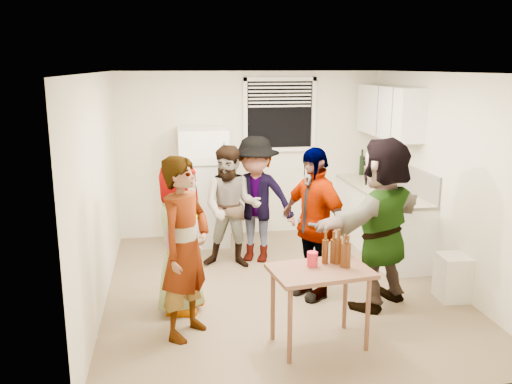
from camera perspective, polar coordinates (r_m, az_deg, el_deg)
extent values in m
cube|color=white|center=(7.95, -5.55, 0.57)|extent=(0.70, 0.70, 1.70)
cube|color=white|center=(7.91, 12.93, -2.91)|extent=(0.60, 2.20, 0.86)
cube|color=beige|center=(7.80, 13.10, 0.26)|extent=(0.64, 2.22, 0.04)
cube|color=#ACA69D|center=(7.87, 15.09, 1.76)|extent=(0.03, 2.20, 0.36)
cube|color=white|center=(7.88, 13.83, 8.23)|extent=(0.34, 1.60, 0.70)
cylinder|color=white|center=(7.79, 12.96, 0.41)|extent=(0.13, 0.13, 0.28)
cylinder|color=black|center=(8.68, 11.02, 1.79)|extent=(0.08, 0.08, 0.30)
cylinder|color=#47230C|center=(7.37, 13.67, -0.36)|extent=(0.05, 0.05, 0.21)
cylinder|color=#1B0FCE|center=(6.98, 14.22, -1.14)|extent=(0.10, 0.10, 0.13)
cube|color=yellow|center=(8.42, 12.93, 1.83)|extent=(0.02, 0.17, 0.14)
cube|color=silver|center=(6.54, 20.11, -8.49)|extent=(0.37, 0.37, 0.51)
cylinder|color=#47230C|center=(5.19, 8.61, -7.45)|extent=(0.06, 0.06, 0.25)
cylinder|color=red|center=(5.10, 5.94, -7.74)|extent=(0.10, 0.10, 0.13)
imported|color=#949494|center=(6.07, -7.80, -12.08)|extent=(1.78, 1.29, 0.51)
imported|color=#141933|center=(5.55, -7.19, -14.57)|extent=(1.81, 1.57, 0.42)
imported|color=#533521|center=(7.21, -2.51, -7.77)|extent=(1.15, 1.74, 0.61)
imported|color=#45444A|center=(7.41, -0.04, -7.16)|extent=(1.69, 1.99, 0.63)
imported|color=black|center=(6.39, 5.87, -10.69)|extent=(1.99, 1.68, 0.42)
imported|color=#CD7B3E|center=(6.28, 12.70, -11.37)|extent=(2.48, 2.51, 0.55)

